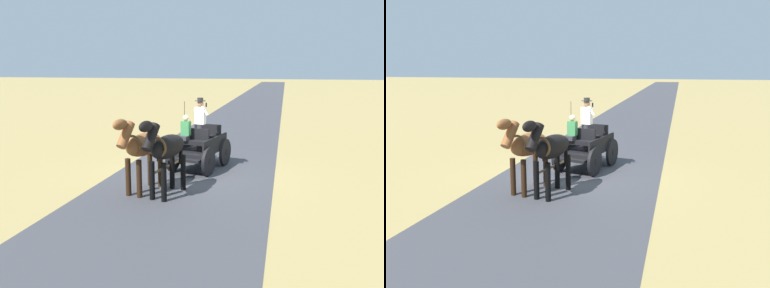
% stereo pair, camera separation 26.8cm
% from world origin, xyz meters
% --- Properties ---
extents(ground_plane, '(200.00, 200.00, 0.00)m').
position_xyz_m(ground_plane, '(0.00, 0.00, 0.00)').
color(ground_plane, tan).
extents(road_surface, '(5.22, 160.00, 0.01)m').
position_xyz_m(road_surface, '(0.00, 0.00, 0.00)').
color(road_surface, '#424247').
rests_on(road_surface, ground).
extents(horse_drawn_carriage, '(1.88, 4.51, 2.50)m').
position_xyz_m(horse_drawn_carriage, '(-0.01, -0.75, 0.82)').
color(horse_drawn_carriage, black).
rests_on(horse_drawn_carriage, ground).
extents(horse_near_side, '(0.90, 2.15, 2.21)m').
position_xyz_m(horse_near_side, '(0.25, 2.29, 1.32)').
color(horse_near_side, black).
rests_on(horse_near_side, ground).
extents(horse_off_side, '(0.91, 2.15, 2.21)m').
position_xyz_m(horse_off_side, '(0.99, 2.14, 1.32)').
color(horse_off_side, brown).
rests_on(horse_off_side, ground).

